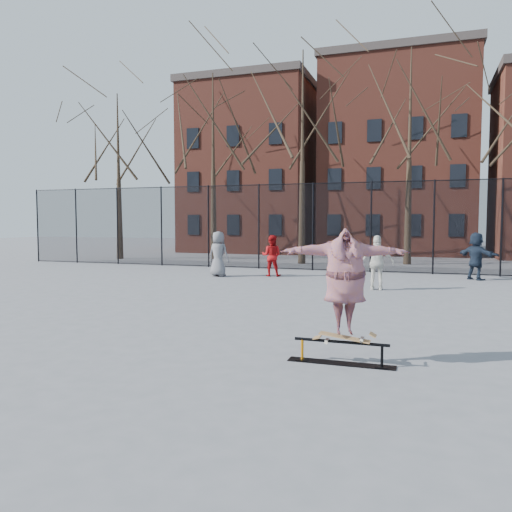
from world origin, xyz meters
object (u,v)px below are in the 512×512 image
(skate_rail, at_px, (341,355))
(bystander_navy, at_px, (476,256))
(skater, at_px, (345,282))
(bystander_white, at_px, (377,263))
(bystander_red, at_px, (272,256))
(bystander_grey, at_px, (218,254))
(skateboard, at_px, (345,338))

(skate_rail, xyz_separation_m, bystander_navy, (3.07, 13.01, 0.77))
(skate_rail, bearing_deg, skater, 0.00)
(bystander_white, bearing_deg, skater, 88.67)
(skater, distance_m, bystander_red, 12.62)
(skater, xyz_separation_m, bystander_grey, (-6.80, 10.90, -0.38))
(bystander_navy, bearing_deg, bystander_grey, 54.87)
(bystander_red, bearing_deg, skate_rail, 106.76)
(skate_rail, height_order, bystander_red, bystander_red)
(bystander_grey, bearing_deg, skateboard, 131.12)
(skateboard, height_order, bystander_white, bystander_white)
(bystander_grey, bearing_deg, skate_rail, 130.92)
(bystander_navy, bearing_deg, skate_rail, 119.48)
(bystander_white, relative_size, bystander_navy, 0.98)
(bystander_grey, bearing_deg, bystander_red, -149.99)
(bystander_white, xyz_separation_m, bystander_navy, (3.32, 4.12, 0.02))
(skater, distance_m, bystander_navy, 13.36)
(bystander_red, bearing_deg, skateboard, 106.98)
(skateboard, bearing_deg, bystander_navy, 76.92)
(bystander_white, distance_m, bystander_navy, 5.29)
(skater, bearing_deg, skateboard, 0.00)
(bystander_red, distance_m, bystander_navy, 7.91)
(skater, xyz_separation_m, bystander_white, (-0.30, 8.89, -0.41))
(skateboard, height_order, bystander_grey, bystander_grey)
(skateboard, relative_size, skater, 0.42)
(bystander_grey, relative_size, bystander_navy, 1.01)
(skate_rail, xyz_separation_m, bystander_red, (-4.72, 11.68, 0.70))
(skater, xyz_separation_m, bystander_red, (-4.78, 11.68, -0.46))
(skateboard, bearing_deg, bystander_red, 112.25)
(skateboard, height_order, skater, skater)
(skate_rail, distance_m, bystander_grey, 12.85)
(skater, relative_size, bystander_grey, 1.11)
(skate_rail, bearing_deg, bystander_white, 91.62)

